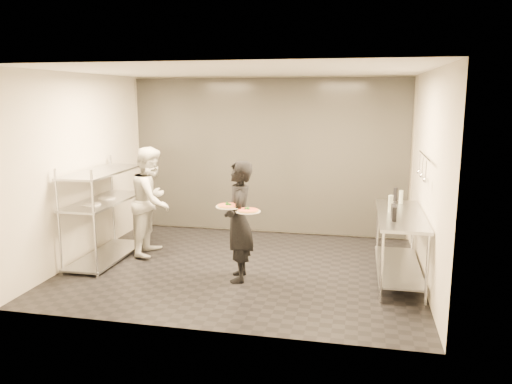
% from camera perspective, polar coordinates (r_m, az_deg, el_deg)
% --- Properties ---
extents(room_shell, '(5.00, 4.00, 2.80)m').
position_cam_1_polar(room_shell, '(8.14, 0.32, 3.44)').
color(room_shell, black).
rests_on(room_shell, ground).
extents(pass_rack, '(0.60, 1.60, 1.50)m').
position_cam_1_polar(pass_rack, '(7.89, -16.97, -1.95)').
color(pass_rack, silver).
rests_on(pass_rack, ground).
extents(prep_counter, '(0.60, 1.80, 0.92)m').
position_cam_1_polar(prep_counter, '(7.00, 16.12, -4.74)').
color(prep_counter, silver).
rests_on(prep_counter, ground).
extents(utensil_rail, '(0.07, 1.20, 0.31)m').
position_cam_1_polar(utensil_rail, '(6.84, 18.59, 2.65)').
color(utensil_rail, silver).
rests_on(utensil_rail, room_shell).
extents(waiter, '(0.50, 0.66, 1.63)m').
position_cam_1_polar(waiter, '(6.68, -1.97, -3.38)').
color(waiter, black).
rests_on(waiter, ground).
extents(chef, '(0.68, 0.85, 1.69)m').
position_cam_1_polar(chef, '(7.97, -11.81, -1.00)').
color(chef, beige).
rests_on(chef, ground).
extents(pizza_plate_near, '(0.34, 0.34, 0.05)m').
position_cam_1_polar(pizza_plate_near, '(6.46, -3.14, -1.60)').
color(pizza_plate_near, silver).
rests_on(pizza_plate_near, waiter).
extents(pizza_plate_far, '(0.32, 0.32, 0.05)m').
position_cam_1_polar(pizza_plate_far, '(6.34, -0.92, -2.15)').
color(pizza_plate_far, silver).
rests_on(pizza_plate_far, waiter).
extents(salad_plate, '(0.25, 0.25, 0.07)m').
position_cam_1_polar(salad_plate, '(6.82, -1.75, 2.03)').
color(salad_plate, silver).
rests_on(salad_plate, waiter).
extents(pos_monitor, '(0.05, 0.25, 0.18)m').
position_cam_1_polar(pos_monitor, '(6.56, 15.46, -2.27)').
color(pos_monitor, black).
rests_on(pos_monitor, prep_counter).
extents(bottle_green, '(0.06, 0.06, 0.23)m').
position_cam_1_polar(bottle_green, '(6.95, 15.13, -1.30)').
color(bottle_green, gray).
rests_on(bottle_green, prep_counter).
extents(bottle_clear, '(0.06, 0.06, 0.20)m').
position_cam_1_polar(bottle_clear, '(7.54, 16.24, -0.55)').
color(bottle_clear, gray).
rests_on(bottle_clear, prep_counter).
extents(bottle_dark, '(0.06, 0.06, 0.21)m').
position_cam_1_polar(bottle_dark, '(7.68, 15.65, -0.27)').
color(bottle_dark, black).
rests_on(bottle_dark, prep_counter).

